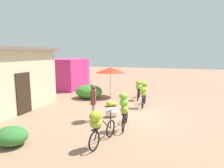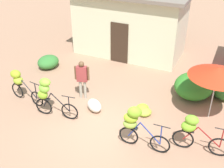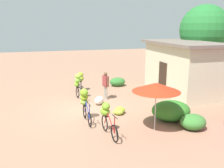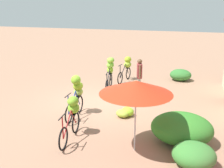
% 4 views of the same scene
% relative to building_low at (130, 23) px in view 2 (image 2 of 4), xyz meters
% --- Properties ---
extents(ground_plane, '(60.00, 60.00, 0.00)m').
position_rel_building_low_xyz_m(ground_plane, '(1.50, -6.34, -1.63)').
color(ground_plane, '#9B7158').
extents(building_low, '(5.86, 3.08, 3.23)m').
position_rel_building_low_xyz_m(building_low, '(0.00, 0.00, 0.00)').
color(building_low, beige).
rests_on(building_low, ground).
extents(hedge_bush_front_left, '(0.94, 1.10, 0.60)m').
position_rel_building_low_xyz_m(hedge_bush_front_left, '(-2.81, -3.33, -1.33)').
color(hedge_bush_front_left, '#327230').
rests_on(hedge_bush_front_left, ground).
extents(hedge_bush_front_right, '(1.50, 1.78, 0.88)m').
position_rel_building_low_xyz_m(hedge_bush_front_right, '(3.94, -2.92, -1.19)').
color(hedge_bush_front_right, '#327D27').
rests_on(hedge_bush_front_right, ground).
extents(market_umbrella, '(1.93, 1.93, 1.99)m').
position_rel_building_low_xyz_m(market_umbrella, '(4.77, -4.12, 0.18)').
color(market_umbrella, beige).
rests_on(market_umbrella, ground).
extents(bicycle_leftmost, '(1.70, 0.50, 1.23)m').
position_rel_building_low_xyz_m(bicycle_leftmost, '(-2.07, -6.04, -0.88)').
color(bicycle_leftmost, black).
rests_on(bicycle_leftmost, ground).
extents(bicycle_near_pile, '(1.65, 0.41, 1.48)m').
position_rel_building_low_xyz_m(bicycle_near_pile, '(-0.46, -6.45, -0.74)').
color(bicycle_near_pile, black).
rests_on(bicycle_near_pile, ground).
extents(bicycle_center_loaded, '(1.63, 0.46, 1.45)m').
position_rel_building_low_xyz_m(bicycle_center_loaded, '(2.88, -6.66, -0.75)').
color(bicycle_center_loaded, black).
rests_on(bicycle_center_loaded, ground).
extents(bicycle_by_shop, '(1.72, 0.49, 1.24)m').
position_rel_building_low_xyz_m(bicycle_by_shop, '(4.52, -6.08, -0.89)').
color(bicycle_by_shop, black).
rests_on(bicycle_by_shop, ground).
extents(banana_pile_on_ground, '(0.80, 0.80, 0.32)m').
position_rel_building_low_xyz_m(banana_pile_on_ground, '(2.57, -4.94, -1.49)').
color(banana_pile_on_ground, '#96B037').
rests_on(banana_pile_on_ground, ground).
extents(produce_sack, '(0.83, 0.76, 0.44)m').
position_rel_building_low_xyz_m(produce_sack, '(0.87, -5.53, -1.41)').
color(produce_sack, silver).
rests_on(produce_sack, ground).
extents(person_vendor, '(0.56, 0.31, 1.60)m').
position_rel_building_low_xyz_m(person_vendor, '(0.05, -4.95, -0.66)').
color(person_vendor, gray).
rests_on(person_vendor, ground).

